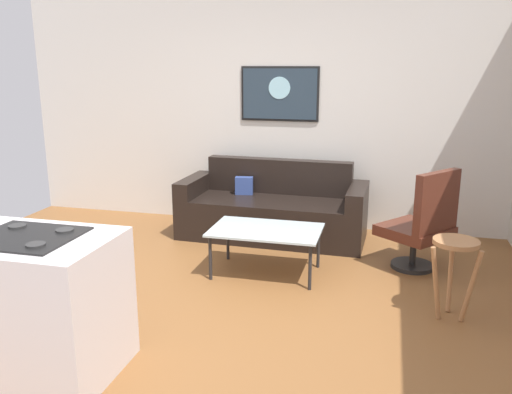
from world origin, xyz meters
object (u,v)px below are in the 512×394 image
(armchair, at_px, (423,224))
(bar_stool, at_px, (455,257))
(coffee_table, at_px, (266,232))
(wall_painting, at_px, (280,94))
(couch, at_px, (273,211))

(armchair, xyz_separation_m, bar_stool, (0.18, -0.94, 0.04))
(coffee_table, distance_m, armchair, 1.46)
(coffee_table, xyz_separation_m, wall_painting, (-0.21, 1.59, 1.16))
(armchair, xyz_separation_m, wall_painting, (-1.60, 1.16, 1.10))
(couch, distance_m, coffee_table, 1.10)
(wall_painting, bearing_deg, armchair, -35.82)
(coffee_table, xyz_separation_m, bar_stool, (1.57, -0.51, 0.10))
(bar_stool, relative_size, wall_painting, 0.68)
(armchair, bearing_deg, bar_stool, -79.22)
(coffee_table, bearing_deg, wall_painting, 97.60)
(coffee_table, relative_size, wall_painting, 1.09)
(coffee_table, bearing_deg, couch, 99.18)
(couch, xyz_separation_m, wall_painting, (-0.04, 0.51, 1.27))
(couch, relative_size, wall_painting, 2.26)
(couch, relative_size, bar_stool, 3.30)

